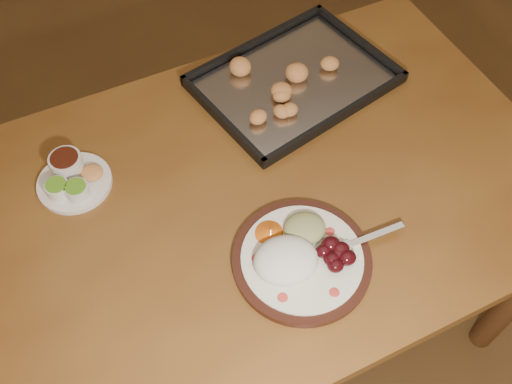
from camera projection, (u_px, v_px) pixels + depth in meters
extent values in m
plane|color=brown|center=(289.00, 257.00, 2.04)|extent=(4.00, 4.00, 0.00)
cube|color=brown|center=(237.00, 203.00, 1.29)|extent=(1.65, 1.18, 0.04)
cylinder|color=#4F2F17|center=(373.00, 109.00, 1.96)|extent=(0.07, 0.07, 0.71)
cylinder|color=black|center=(302.00, 260.00, 1.18)|extent=(0.29, 0.29, 0.02)
cylinder|color=silver|center=(302.00, 258.00, 1.17)|extent=(0.25, 0.25, 0.01)
ellipsoid|color=#C83B30|center=(283.00, 297.00, 1.12)|extent=(0.02, 0.02, 0.00)
ellipsoid|color=#C83B30|center=(334.00, 292.00, 1.12)|extent=(0.02, 0.02, 0.00)
ellipsoid|color=#C83B30|center=(330.00, 232.00, 1.20)|extent=(0.02, 0.02, 0.00)
ellipsoid|color=#C83B30|center=(257.00, 258.00, 1.17)|extent=(0.02, 0.02, 0.00)
ellipsoid|color=white|center=(286.00, 260.00, 1.15)|extent=(0.13, 0.12, 0.06)
ellipsoid|color=#3F090E|center=(332.00, 259.00, 1.15)|extent=(0.04, 0.03, 0.03)
ellipsoid|color=#3F090E|center=(340.00, 249.00, 1.16)|extent=(0.04, 0.03, 0.03)
ellipsoid|color=#3F090E|center=(331.00, 244.00, 1.17)|extent=(0.04, 0.03, 0.03)
ellipsoid|color=#3F090E|center=(347.00, 258.00, 1.15)|extent=(0.04, 0.03, 0.03)
ellipsoid|color=#3F090E|center=(324.00, 251.00, 1.16)|extent=(0.04, 0.03, 0.03)
ellipsoid|color=#3F090E|center=(338.00, 254.00, 1.15)|extent=(0.04, 0.03, 0.03)
ellipsoid|color=#3F090E|center=(336.00, 266.00, 1.14)|extent=(0.04, 0.03, 0.03)
ellipsoid|color=tan|center=(305.00, 228.00, 1.20)|extent=(0.09, 0.08, 0.04)
cone|color=#D05A12|center=(270.00, 232.00, 1.19)|extent=(0.09, 0.09, 0.03)
cube|color=silver|center=(374.00, 235.00, 1.19)|extent=(0.14, 0.03, 0.00)
cube|color=silver|center=(343.00, 247.00, 1.18)|extent=(0.04, 0.03, 0.00)
cylinder|color=silver|center=(334.00, 255.00, 1.17)|extent=(0.03, 0.01, 0.00)
cylinder|color=silver|center=(333.00, 253.00, 1.17)|extent=(0.03, 0.01, 0.00)
cylinder|color=silver|center=(331.00, 250.00, 1.17)|extent=(0.03, 0.01, 0.00)
cylinder|color=silver|center=(330.00, 247.00, 1.18)|extent=(0.03, 0.01, 0.00)
cylinder|color=silver|center=(75.00, 183.00, 1.29)|extent=(0.17, 0.17, 0.01)
cylinder|color=silver|center=(58.00, 189.00, 1.26)|extent=(0.05, 0.05, 0.03)
cylinder|color=#4F8C1C|center=(56.00, 185.00, 1.24)|extent=(0.05, 0.05, 0.00)
cylinder|color=silver|center=(77.00, 191.00, 1.25)|extent=(0.05, 0.05, 0.03)
cylinder|color=#4F8C1C|center=(75.00, 187.00, 1.24)|extent=(0.05, 0.05, 0.00)
cylinder|color=silver|center=(67.00, 164.00, 1.29)|extent=(0.07, 0.07, 0.04)
cylinder|color=#341209|center=(64.00, 158.00, 1.27)|extent=(0.06, 0.06, 0.00)
ellipsoid|color=#D19149|center=(92.00, 172.00, 1.29)|extent=(0.05, 0.05, 0.02)
cube|color=black|center=(294.00, 82.00, 1.48)|extent=(0.57, 0.51, 0.01)
cube|color=black|center=(255.00, 43.00, 1.54)|extent=(0.44, 0.20, 0.02)
cube|color=black|center=(339.00, 117.00, 1.39)|extent=(0.44, 0.20, 0.02)
cube|color=black|center=(360.00, 41.00, 1.54)|extent=(0.15, 0.32, 0.02)
cube|color=black|center=(222.00, 119.00, 1.38)|extent=(0.15, 0.32, 0.02)
cube|color=silver|center=(294.00, 80.00, 1.47)|extent=(0.53, 0.46, 0.00)
ellipsoid|color=#D18F49|center=(312.00, 65.00, 1.48)|extent=(0.05, 0.05, 0.04)
ellipsoid|color=#D18F49|center=(311.00, 49.00, 1.51)|extent=(0.07, 0.07, 0.04)
ellipsoid|color=#D18F49|center=(274.00, 50.00, 1.51)|extent=(0.06, 0.06, 0.04)
ellipsoid|color=#D18F49|center=(260.00, 76.00, 1.45)|extent=(0.07, 0.07, 0.04)
ellipsoid|color=#D18F49|center=(257.00, 84.00, 1.44)|extent=(0.07, 0.06, 0.04)
ellipsoid|color=#D18F49|center=(281.00, 87.00, 1.43)|extent=(0.07, 0.06, 0.04)
ellipsoid|color=#D18F49|center=(292.00, 100.00, 1.40)|extent=(0.07, 0.07, 0.04)
ellipsoid|color=#D18F49|center=(326.00, 96.00, 1.41)|extent=(0.06, 0.06, 0.04)
ellipsoid|color=#D18F49|center=(337.00, 64.00, 1.48)|extent=(0.07, 0.07, 0.04)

